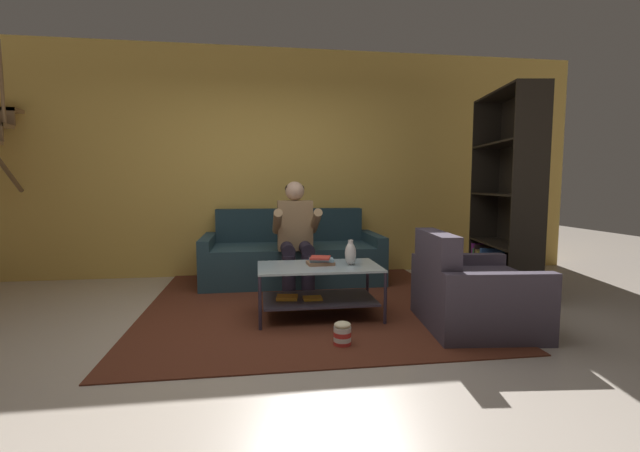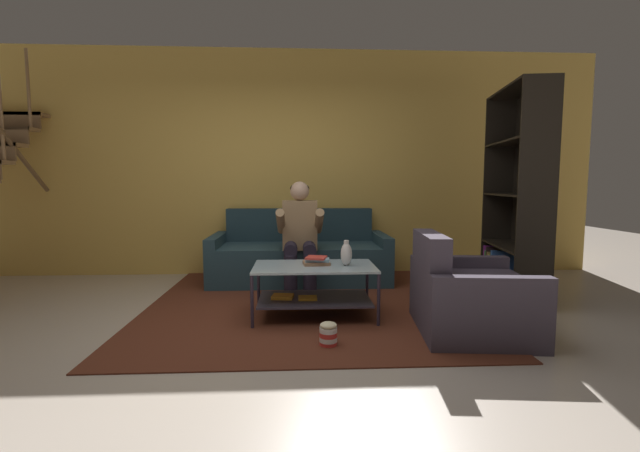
{
  "view_description": "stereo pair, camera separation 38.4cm",
  "coord_description": "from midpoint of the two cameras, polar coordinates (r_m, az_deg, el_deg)",
  "views": [
    {
      "loc": [
        -0.12,
        -3.19,
        1.18
      ],
      "look_at": [
        0.48,
        0.91,
        0.77
      ],
      "focal_mm": 24.0,
      "sensor_mm": 36.0,
      "label": 1
    },
    {
      "loc": [
        0.26,
        -3.23,
        1.18
      ],
      "look_at": [
        0.48,
        0.91,
        0.77
      ],
      "focal_mm": 24.0,
      "sensor_mm": 36.0,
      "label": 2
    }
  ],
  "objects": [
    {
      "name": "popcorn_tub",
      "position": [
        3.22,
        -0.51,
        -14.21
      ],
      "size": [
        0.13,
        0.13,
        0.18
      ],
      "color": "red",
      "rests_on": "ground"
    },
    {
      "name": "coffee_table",
      "position": [
        3.81,
        -3.22,
        -7.62
      ],
      "size": [
        1.07,
        0.62,
        0.47
      ],
      "color": "#AAC1CB",
      "rests_on": "ground"
    },
    {
      "name": "back_partition",
      "position": [
        5.68,
        -9.11,
        8.26
      ],
      "size": [
        8.4,
        0.12,
        2.9
      ],
      "primitive_type": "cube",
      "color": "gold",
      "rests_on": "ground"
    },
    {
      "name": "couch",
      "position": [
        5.24,
        -5.86,
        -4.21
      ],
      "size": [
        2.11,
        0.94,
        0.87
      ],
      "color": "#263F49",
      "rests_on": "ground"
    },
    {
      "name": "book_stack",
      "position": [
        3.82,
        -2.81,
        -4.7
      ],
      "size": [
        0.25,
        0.21,
        0.07
      ],
      "color": "#9A6A49",
      "rests_on": "coffee_table"
    },
    {
      "name": "person_seated_center",
      "position": [
        4.64,
        -5.61,
        -0.81
      ],
      "size": [
        0.5,
        0.58,
        1.21
      ],
      "color": "#231D2B",
      "rests_on": "ground"
    },
    {
      "name": "vase",
      "position": [
        3.79,
        1.19,
        -3.67
      ],
      "size": [
        0.1,
        0.1,
        0.22
      ],
      "color": "silver",
      "rests_on": "coffee_table"
    },
    {
      "name": "armchair",
      "position": [
        3.71,
        16.85,
        -8.81
      ],
      "size": [
        0.93,
        1.03,
        0.8
      ],
      "color": "#413946",
      "rests_on": "ground"
    },
    {
      "name": "ground",
      "position": [
        3.42,
        -9.27,
        -14.68
      ],
      "size": [
        16.8,
        16.8,
        0.0
      ],
      "primitive_type": "plane",
      "color": "#BBAD9E"
    },
    {
      "name": "bookshelf",
      "position": [
        5.0,
        21.52,
        1.77
      ],
      "size": [
        0.51,
        1.15,
        2.14
      ],
      "color": "black",
      "rests_on": "ground"
    },
    {
      "name": "area_rug",
      "position": [
        4.47,
        -4.55,
        -9.67
      ],
      "size": [
        3.04,
        3.41,
        0.01
      ],
      "color": "#592919",
      "rests_on": "ground"
    }
  ]
}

